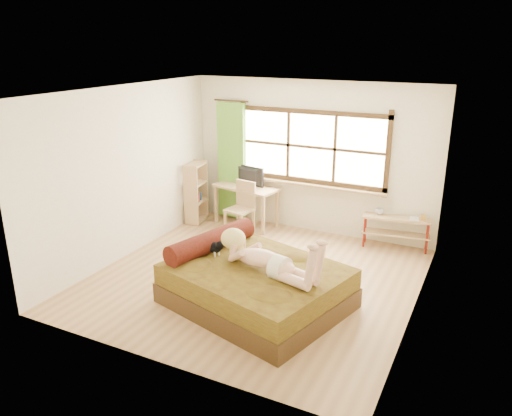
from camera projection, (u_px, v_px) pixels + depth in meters
The scene contains 18 objects.
floor at pixel (255, 279), 7.35m from camera, with size 4.50×4.50×0.00m, color #9E754C.
ceiling at pixel (254, 92), 6.48m from camera, with size 4.50×4.50×0.00m, color white.
wall_back at pixel (311, 158), 8.82m from camera, with size 4.50×4.50×0.00m, color silver.
wall_front at pixel (155, 249), 5.00m from camera, with size 4.50×4.50×0.00m, color silver.
wall_left at pixel (127, 173), 7.86m from camera, with size 4.50×4.50×0.00m, color silver.
wall_right at pixel (422, 215), 5.97m from camera, with size 4.50×4.50×0.00m, color silver.
window at pixel (311, 149), 8.74m from camera, with size 2.80×0.16×1.46m.
curtain at pixel (232, 161), 9.43m from camera, with size 0.55×0.10×2.20m, color #437D22.
bed at pixel (253, 283), 6.58m from camera, with size 2.55×2.24×0.82m.
woman at pixel (265, 248), 6.26m from camera, with size 1.52×0.43×0.65m, color #DEAA8F, non-canonical shape.
kitten at pixel (213, 246), 6.82m from camera, with size 0.32×0.13×0.26m, color black, non-canonical shape.
desk at pixel (246, 192), 9.27m from camera, with size 1.29×0.75×0.75m.
monitor at pixel (247, 176), 9.23m from camera, with size 0.64×0.08×0.37m, color black.
chair at pixel (242, 204), 8.96m from camera, with size 0.49×0.49×0.95m.
pipe_shelf at pixel (397, 226), 8.29m from camera, with size 1.13×0.44×0.62m.
cup at pixel (379, 212), 8.36m from camera, with size 0.13×0.13×0.10m, color gray.
book at pixel (409, 219), 8.16m from camera, with size 0.15×0.21×0.02m, color gray.
bookshelf at pixel (196, 192), 9.46m from camera, with size 0.36×0.54×1.16m.
Camera 1 is at (2.96, -5.92, 3.36)m, focal length 35.00 mm.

